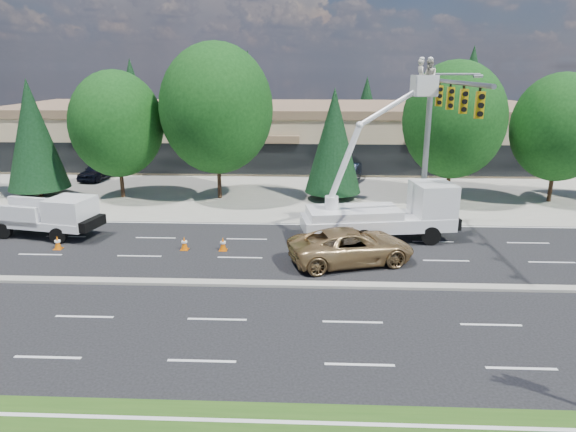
{
  "coord_description": "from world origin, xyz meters",
  "views": [
    {
      "loc": [
        3.35,
        -20.22,
        9.0
      ],
      "look_at": [
        2.39,
        2.37,
        2.4
      ],
      "focal_mm": 32.0,
      "sensor_mm": 36.0,
      "label": 1
    }
  ],
  "objects_px": {
    "bucket_truck": "(391,203)",
    "minivan": "(351,246)",
    "signal_mast": "(438,125)",
    "utility_pickup": "(49,220)"
  },
  "relations": [
    {
      "from": "bucket_truck",
      "to": "minivan",
      "type": "xyz_separation_m",
      "value": [
        -2.34,
        -3.52,
        -1.19
      ]
    },
    {
      "from": "signal_mast",
      "to": "minivan",
      "type": "xyz_separation_m",
      "value": [
        -4.65,
        -4.24,
        -5.23
      ]
    },
    {
      "from": "signal_mast",
      "to": "utility_pickup",
      "type": "height_order",
      "value": "signal_mast"
    },
    {
      "from": "signal_mast",
      "to": "bucket_truck",
      "type": "xyz_separation_m",
      "value": [
        -2.31,
        -0.73,
        -4.04
      ]
    },
    {
      "from": "utility_pickup",
      "to": "minivan",
      "type": "bearing_deg",
      "value": -0.32
    },
    {
      "from": "minivan",
      "to": "signal_mast",
      "type": "bearing_deg",
      "value": -63.96
    },
    {
      "from": "utility_pickup",
      "to": "minivan",
      "type": "distance_m",
      "value": 16.58
    },
    {
      "from": "utility_pickup",
      "to": "bucket_truck",
      "type": "bearing_deg",
      "value": 11.83
    },
    {
      "from": "utility_pickup",
      "to": "bucket_truck",
      "type": "xyz_separation_m",
      "value": [
        18.58,
        0.2,
        1.09
      ]
    },
    {
      "from": "utility_pickup",
      "to": "bucket_truck",
      "type": "height_order",
      "value": "bucket_truck"
    }
  ]
}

